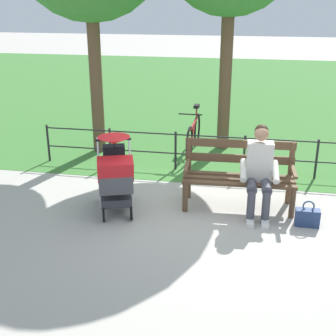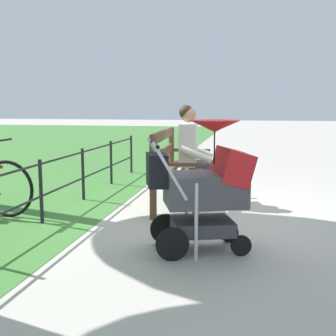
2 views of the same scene
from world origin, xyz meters
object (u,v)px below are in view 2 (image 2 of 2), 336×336
object	(u,v)px
person_on_bench	(196,151)
park_bench	(176,164)
handbag	(220,183)
stroller	(206,184)

from	to	relation	value
person_on_bench	park_bench	bearing A→B (deg)	-38.30
person_on_bench	handbag	bearing A→B (deg)	158.18
stroller	park_bench	bearing A→B (deg)	-161.91
handbag	park_bench	bearing A→B (deg)	-27.26
handbag	person_on_bench	bearing A→B (deg)	-21.82
park_bench	handbag	size ratio (longest dim) A/B	4.39
stroller	handbag	xyz separation A→B (m)	(-2.65, -0.06, -0.47)
park_bench	handbag	bearing A→B (deg)	152.74
park_bench	person_on_bench	bearing A→B (deg)	141.70
park_bench	stroller	size ratio (longest dim) A/B	1.41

